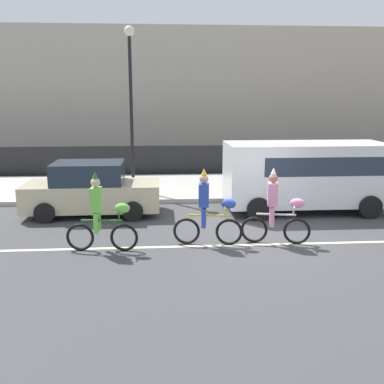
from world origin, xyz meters
TOP-DOWN VIEW (x-y plane):
  - ground_plane at (0.00, 0.00)m, footprint 80.00×80.00m
  - road_centre_line at (0.00, -0.50)m, footprint 36.00×0.14m
  - sidewalk_curb at (0.00, 6.50)m, footprint 60.00×5.00m
  - fence_line at (0.00, 9.40)m, footprint 40.00×0.08m
  - building_backdrop at (-2.21, 18.00)m, footprint 28.00×8.00m
  - parade_cyclist_lime at (-3.98, -0.66)m, footprint 1.72×0.50m
  - parade_cyclist_cobalt at (-1.44, -0.39)m, footprint 1.71×0.52m
  - parade_cyclist_pink at (0.26, -0.42)m, footprint 1.70×0.54m
  - parked_van_white at (2.05, 2.70)m, footprint 5.00×2.22m
  - parked_car_beige at (-4.71, 2.75)m, footprint 4.10×1.92m
  - street_lamp_post at (-3.61, 5.65)m, footprint 0.36×0.36m

SIDE VIEW (x-z plane):
  - ground_plane at x=0.00m, z-range 0.00..0.00m
  - road_centre_line at x=0.00m, z-range 0.00..0.01m
  - sidewalk_curb at x=0.00m, z-range 0.00..0.15m
  - fence_line at x=0.00m, z-range 0.00..1.40m
  - parked_car_beige at x=-4.71m, z-range -0.04..1.60m
  - parade_cyclist_lime at x=-3.98m, z-range -0.12..1.80m
  - parade_cyclist_cobalt at x=-1.44m, z-range -0.12..1.80m
  - parade_cyclist_pink at x=0.26m, z-range -0.12..1.80m
  - parked_van_white at x=2.05m, z-range 0.19..2.37m
  - building_backdrop at x=-2.21m, z-range 0.00..7.30m
  - street_lamp_post at x=-3.61m, z-range 1.06..6.92m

